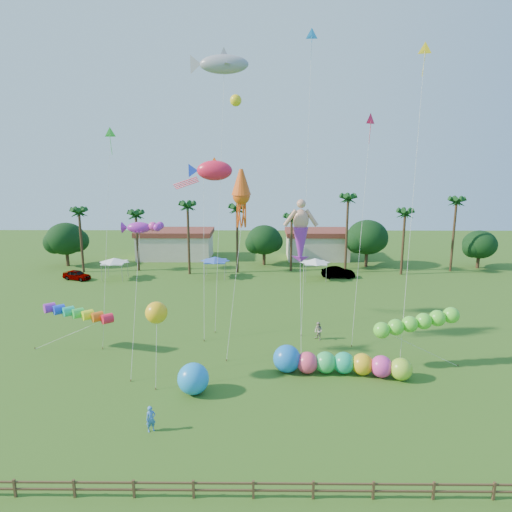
{
  "coord_description": "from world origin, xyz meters",
  "views": [
    {
      "loc": [
        0.3,
        -25.79,
        16.76
      ],
      "look_at": [
        0.0,
        10.0,
        9.0
      ],
      "focal_mm": 32.0,
      "sensor_mm": 36.0,
      "label": 1
    }
  ],
  "objects_px": {
    "spectator_a": "(151,419)",
    "blue_ball": "(193,379)",
    "spectator_b": "(318,331)",
    "car_b": "(338,272)",
    "caterpillar_inflatable": "(336,363)",
    "car_a": "(77,275)"
  },
  "relations": [
    {
      "from": "car_b",
      "to": "spectator_b",
      "type": "height_order",
      "value": "spectator_b"
    },
    {
      "from": "spectator_a",
      "to": "spectator_b",
      "type": "distance_m",
      "value": 19.17
    },
    {
      "from": "car_a",
      "to": "spectator_a",
      "type": "height_order",
      "value": "spectator_a"
    },
    {
      "from": "spectator_b",
      "to": "caterpillar_inflatable",
      "type": "height_order",
      "value": "caterpillar_inflatable"
    },
    {
      "from": "spectator_a",
      "to": "spectator_b",
      "type": "xyz_separation_m",
      "value": [
        12.27,
        14.72,
        0.02
      ]
    },
    {
      "from": "car_a",
      "to": "caterpillar_inflatable",
      "type": "bearing_deg",
      "value": -111.92
    },
    {
      "from": "car_b",
      "to": "blue_ball",
      "type": "xyz_separation_m",
      "value": [
        -15.94,
        -32.63,
        0.38
      ]
    },
    {
      "from": "car_b",
      "to": "caterpillar_inflatable",
      "type": "relative_size",
      "value": 0.43
    },
    {
      "from": "car_a",
      "to": "blue_ball",
      "type": "relative_size",
      "value": 1.75
    },
    {
      "from": "car_b",
      "to": "spectator_b",
      "type": "distance_m",
      "value": 23.3
    },
    {
      "from": "spectator_b",
      "to": "car_b",
      "type": "bearing_deg",
      "value": 128.71
    },
    {
      "from": "car_b",
      "to": "car_a",
      "type": "bearing_deg",
      "value": 92.27
    },
    {
      "from": "spectator_a",
      "to": "blue_ball",
      "type": "bearing_deg",
      "value": 38.19
    },
    {
      "from": "spectator_b",
      "to": "caterpillar_inflatable",
      "type": "xyz_separation_m",
      "value": [
        0.51,
        -6.91,
        0.07
      ]
    },
    {
      "from": "spectator_b",
      "to": "blue_ball",
      "type": "distance_m",
      "value": 14.37
    },
    {
      "from": "spectator_a",
      "to": "caterpillar_inflatable",
      "type": "height_order",
      "value": "caterpillar_inflatable"
    },
    {
      "from": "caterpillar_inflatable",
      "to": "spectator_b",
      "type": "bearing_deg",
      "value": 101.76
    },
    {
      "from": "car_b",
      "to": "spectator_a",
      "type": "bearing_deg",
      "value": 154.46
    },
    {
      "from": "spectator_a",
      "to": "caterpillar_inflatable",
      "type": "relative_size",
      "value": 0.15
    },
    {
      "from": "car_b",
      "to": "caterpillar_inflatable",
      "type": "height_order",
      "value": "caterpillar_inflatable"
    },
    {
      "from": "spectator_b",
      "to": "caterpillar_inflatable",
      "type": "distance_m",
      "value": 6.93
    },
    {
      "from": "caterpillar_inflatable",
      "to": "car_b",
      "type": "bearing_deg",
      "value": 87.67
    }
  ]
}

